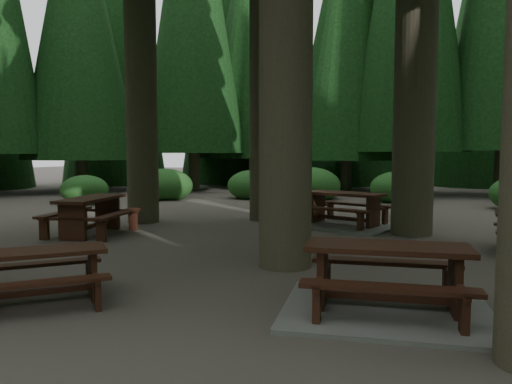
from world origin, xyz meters
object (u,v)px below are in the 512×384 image
at_px(picnic_table_b, 91,210).
at_px(picnic_table_a, 387,290).
at_px(picnic_table_e, 39,268).
at_px(picnic_table_c, 344,214).

bearing_deg(picnic_table_b, picnic_table_a, -125.58).
bearing_deg(picnic_table_e, picnic_table_c, 28.66).
distance_m(picnic_table_a, picnic_table_c, 6.59).
distance_m(picnic_table_b, picnic_table_e, 5.10).
bearing_deg(picnic_table_a, picnic_table_e, -171.34).
distance_m(picnic_table_a, picnic_table_e, 4.12).
bearing_deg(picnic_table_a, picnic_table_c, 97.17).
bearing_deg(picnic_table_a, picnic_table_b, 147.00).
bearing_deg(picnic_table_c, picnic_table_b, -128.89).
relative_size(picnic_table_b, picnic_table_e, 1.11).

